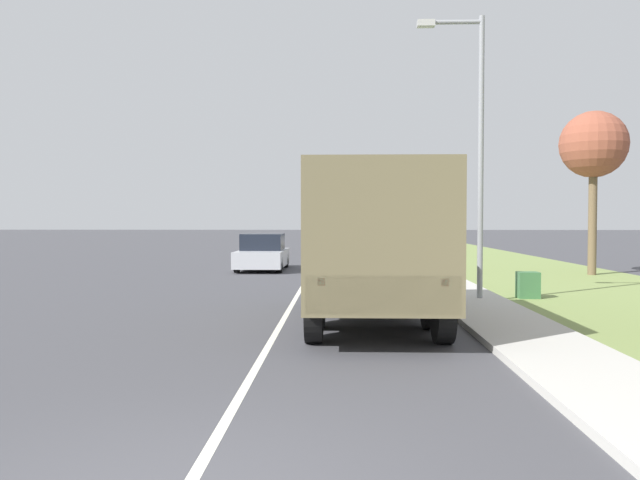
{
  "coord_description": "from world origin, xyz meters",
  "views": [
    {
      "loc": [
        1.2,
        -4.35,
        2.1
      ],
      "look_at": [
        0.74,
        9.73,
        1.65
      ],
      "focal_mm": 35.0,
      "sensor_mm": 36.0,
      "label": 1
    }
  ],
  "objects_px": {
    "car_second_ahead": "(353,243)",
    "car_third_ahead": "(344,238)",
    "car_nearest_ahead": "(263,254)",
    "lamp_post": "(473,131)",
    "military_truck": "(372,239)"
  },
  "relations": [
    {
      "from": "lamp_post",
      "to": "car_nearest_ahead",
      "type": "bearing_deg",
      "value": 122.97
    },
    {
      "from": "car_nearest_ahead",
      "to": "car_third_ahead",
      "type": "xyz_separation_m",
      "value": [
        3.59,
        22.54,
        0.01
      ]
    },
    {
      "from": "car_second_ahead",
      "to": "car_third_ahead",
      "type": "relative_size",
      "value": 1.0
    },
    {
      "from": "car_second_ahead",
      "to": "lamp_post",
      "type": "xyz_separation_m",
      "value": [
        2.55,
        -24.03,
        3.69
      ]
    },
    {
      "from": "military_truck",
      "to": "lamp_post",
      "type": "bearing_deg",
      "value": 51.06
    },
    {
      "from": "car_nearest_ahead",
      "to": "car_second_ahead",
      "type": "xyz_separation_m",
      "value": [
        4.06,
        13.83,
        -0.03
      ]
    },
    {
      "from": "car_nearest_ahead",
      "to": "car_second_ahead",
      "type": "distance_m",
      "value": 14.42
    },
    {
      "from": "car_nearest_ahead",
      "to": "car_third_ahead",
      "type": "relative_size",
      "value": 1.02
    },
    {
      "from": "military_truck",
      "to": "car_third_ahead",
      "type": "relative_size",
      "value": 1.56
    },
    {
      "from": "car_second_ahead",
      "to": "lamp_post",
      "type": "distance_m",
      "value": 24.45
    },
    {
      "from": "car_nearest_ahead",
      "to": "lamp_post",
      "type": "xyz_separation_m",
      "value": [
        6.62,
        -10.2,
        3.66
      ]
    },
    {
      "from": "car_second_ahead",
      "to": "lamp_post",
      "type": "bearing_deg",
      "value": -83.93
    },
    {
      "from": "car_nearest_ahead",
      "to": "car_second_ahead",
      "type": "bearing_deg",
      "value": 73.63
    },
    {
      "from": "car_nearest_ahead",
      "to": "lamp_post",
      "type": "distance_m",
      "value": 12.7
    },
    {
      "from": "car_third_ahead",
      "to": "lamp_post",
      "type": "relative_size",
      "value": 0.6
    }
  ]
}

